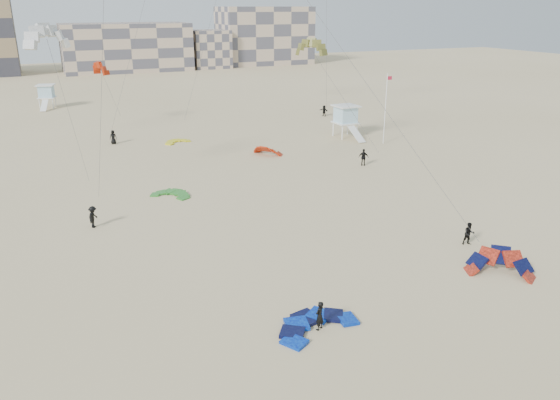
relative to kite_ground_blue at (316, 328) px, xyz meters
name	(u,v)px	position (x,y,z in m)	size (l,w,h in m)	color
ground	(333,329)	(0.75, -0.50, 0.00)	(320.00, 320.00, 0.00)	#D0B88B
kite_ground_blue	(316,328)	(0.00, 0.00, 0.00)	(4.21, 4.40, 0.52)	blue
kite_ground_orange	(499,274)	(13.62, 0.83, 0.00)	(4.13, 3.46, 2.39)	red
kite_ground_green	(171,196)	(-2.13, 24.37, 0.00)	(3.31, 3.50, 0.53)	green
kite_ground_red_far	(268,154)	(11.42, 34.32, 0.00)	(3.35, 3.07, 1.75)	red
kite_ground_yellow	(177,142)	(3.25, 44.27, 0.00)	(2.99, 3.14, 0.40)	yellow
kitesurfer_main	(320,316)	(0.09, -0.18, 0.82)	(0.60, 0.39, 1.64)	black
kitesurfer_b	(469,234)	(14.96, 5.21, 0.83)	(0.81, 0.63, 1.66)	black
kitesurfer_c	(93,217)	(-9.32, 19.40, 0.86)	(1.11, 0.64, 1.72)	black
kitesurfer_d	(364,157)	(19.05, 25.87, 0.91)	(1.07, 0.44, 1.82)	black
kitesurfer_e	(113,137)	(-4.16, 46.69, 0.86)	(0.84, 0.55, 1.73)	black
kitesurfer_f	(324,111)	(28.34, 52.25, 0.84)	(1.55, 0.49, 1.67)	black
kite_fly_grey	(47,39)	(-10.64, 28.85, 13.59)	(5.20, 5.24, 14.06)	white
kite_fly_olive	(311,49)	(16.05, 32.92, 11.76)	(7.82, 8.76, 12.02)	#616927
kite_fly_red	(101,69)	(-3.68, 57.26, 8.00)	(4.42, 4.72, 8.18)	red
lifeguard_tower_near	(345,121)	(24.12, 38.52, 2.05)	(3.04, 5.69, 4.13)	white
lifeguard_tower_far	(47,96)	(-10.69, 77.27, 1.92)	(3.33, 5.64, 3.88)	white
flagpole	(386,108)	(26.64, 33.38, 4.48)	(0.70, 0.11, 8.56)	white
condo_mid	(126,47)	(10.75, 129.50, 6.00)	(32.00, 16.00, 12.00)	tan
condo_east	(264,36)	(50.75, 131.50, 8.00)	(26.00, 14.00, 16.00)	tan
condo_fill_right	(209,49)	(32.75, 127.50, 5.00)	(10.00, 10.00, 10.00)	tan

